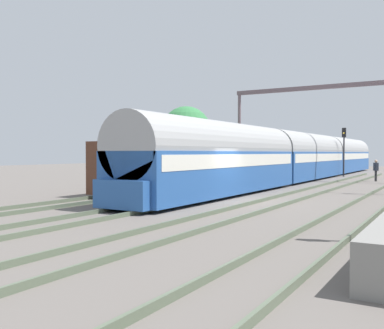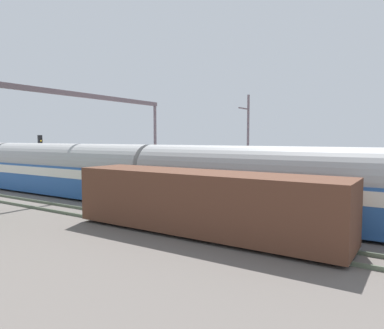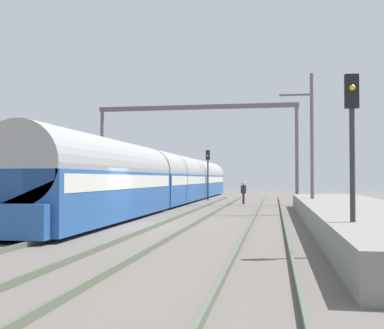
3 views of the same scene
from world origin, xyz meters
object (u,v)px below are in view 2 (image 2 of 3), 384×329
at_px(railway_signal_far, 40,154).
at_px(freight_car, 202,202).
at_px(catenary_gantry, 93,119).
at_px(passenger_train, 68,170).
at_px(person_crossing, 118,175).

bearing_deg(railway_signal_far, freight_car, -105.63).
bearing_deg(catenary_gantry, railway_signal_far, 90.13).
height_order(passenger_train, person_crossing, passenger_train).
distance_m(person_crossing, catenary_gantry, 6.15).
height_order(passenger_train, catenary_gantry, catenary_gantry).
xyz_separation_m(passenger_train, freight_car, (-3.87, -14.45, -0.50)).
bearing_deg(railway_signal_far, person_crossing, -58.33).
distance_m(freight_car, person_crossing, 17.50).
distance_m(person_crossing, railway_signal_far, 7.27).
relative_size(passenger_train, freight_car, 3.78).
bearing_deg(catenary_gantry, freight_car, -112.91).
bearing_deg(railway_signal_far, catenary_gantry, -89.87).
xyz_separation_m(passenger_train, person_crossing, (5.59, 0.27, -0.94)).
relative_size(person_crossing, catenary_gantry, 0.11).
distance_m(passenger_train, catenary_gantry, 4.41).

